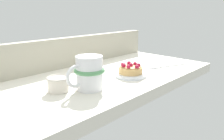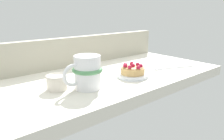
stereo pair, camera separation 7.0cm
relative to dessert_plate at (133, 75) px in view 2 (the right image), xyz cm
name	(u,v)px [view 2 (the right image)]	position (x,y,z in cm)	size (l,w,h in cm)	color
ground_plane	(107,79)	(-4.88, 8.04, -2.43)	(88.48, 42.36, 3.77)	silver
window_rail_back	(78,51)	(-4.88, 27.61, 5.42)	(86.71, 3.21, 11.92)	#B2AD99
dessert_plate	(133,75)	(0.00, 0.00, 0.00)	(10.95, 10.95, 1.16)	silver
raspberry_tart	(133,70)	(-0.02, 0.00, 2.07)	(8.30, 8.30, 3.76)	tan
coffee_mug	(87,72)	(-18.75, 0.47, 4.55)	(12.68, 9.03, 10.00)	white
dessert_fork	(173,67)	(20.83, -2.33, -0.24)	(17.02, 8.15, 0.60)	#B7B7BC
sugar_bowl	(57,82)	(-25.92, 5.56, 1.79)	(6.44, 6.44, 4.37)	silver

